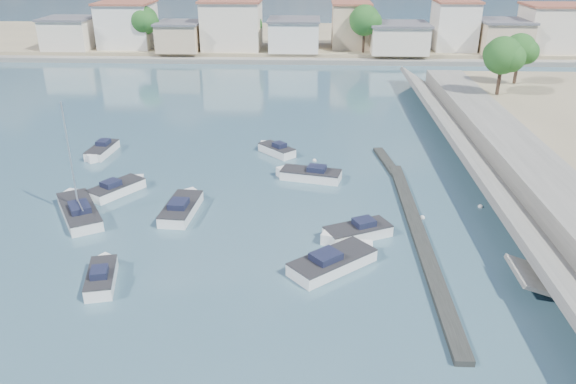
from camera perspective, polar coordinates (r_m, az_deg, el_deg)
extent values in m
plane|color=#325364|center=(67.42, 2.98, 7.79)|extent=(400.00, 400.00, 0.00)
cube|color=slate|center=(45.96, 26.88, -1.72)|extent=(5.00, 90.00, 1.80)
cube|color=slate|center=(44.33, 21.76, -1.68)|extent=(4.17, 90.00, 2.86)
cube|color=slate|center=(37.16, 25.59, -8.39)|extent=(5.31, 3.50, 1.94)
cube|color=black|center=(40.17, 13.20, -4.36)|extent=(1.00, 26.00, 0.35)
cube|color=black|center=(52.68, 10.14, 2.87)|extent=(2.00, 8.05, 0.30)
cube|color=gray|center=(118.13, 2.89, 15.20)|extent=(160.00, 40.00, 1.40)
cube|color=slate|center=(97.49, 2.92, 13.12)|extent=(160.00, 2.50, 0.80)
cube|color=beige|center=(110.68, -21.31, 14.74)|extent=(8.00, 8.00, 5.00)
cube|color=#595960|center=(110.35, -21.53, 16.10)|extent=(8.48, 8.48, 0.35)
cube|color=silver|center=(108.88, -15.98, 15.96)|extent=(9.00, 9.00, 7.50)
cube|color=#99513D|center=(108.45, -16.23, 18.00)|extent=(9.54, 9.54, 0.35)
cube|color=#CFB38E|center=(103.55, -10.94, 15.21)|extent=(7.00, 8.00, 4.50)
cube|color=#595960|center=(103.22, -11.05, 16.54)|extent=(7.42, 8.48, 0.35)
cube|color=beige|center=(103.62, -5.71, 16.49)|extent=(10.00, 9.00, 8.00)
cube|color=#99513D|center=(103.16, -5.81, 18.79)|extent=(10.60, 9.54, 0.35)
cube|color=silver|center=(101.89, 0.62, 15.63)|extent=(8.50, 8.50, 5.00)
cube|color=#595960|center=(101.53, 0.62, 17.12)|extent=(9.01, 9.01, 0.35)
cube|color=#CFB38E|center=(104.84, 6.38, 16.42)|extent=(6.50, 7.50, 7.50)
cube|color=#99513D|center=(104.40, 6.49, 18.55)|extent=(6.89, 7.95, 0.35)
cube|color=beige|center=(101.94, 11.13, 15.06)|extent=(9.50, 9.00, 4.50)
cube|color=#595960|center=(101.60, 11.24, 16.41)|extent=(10.07, 9.54, 0.35)
cube|color=silver|center=(106.49, 16.51, 15.87)|extent=(7.00, 8.00, 8.00)
cube|color=#99513D|center=(106.05, 16.79, 18.10)|extent=(7.42, 8.48, 0.35)
cube|color=#CFB38E|center=(106.93, 20.95, 14.51)|extent=(8.00, 9.00, 5.00)
cube|color=#595960|center=(106.59, 21.17, 15.92)|extent=(8.48, 9.54, 0.35)
cube|color=beige|center=(110.77, 25.46, 14.74)|extent=(10.50, 8.50, 7.50)
cube|color=#99513D|center=(110.35, 25.84, 16.73)|extent=(11.13, 9.01, 0.35)
cylinder|color=#38281E|center=(105.15, -14.21, 14.74)|extent=(0.44, 0.44, 3.38)
sphere|color=#1A4316|center=(104.70, -14.40, 16.54)|extent=(4.80, 4.80, 4.80)
sphere|color=#1A4316|center=(103.91, -13.98, 16.40)|extent=(3.60, 3.60, 3.60)
sphere|color=#1A4316|center=(105.33, -14.75, 16.63)|extent=(3.30, 3.30, 3.30)
cylinder|color=#38281E|center=(104.59, -3.89, 15.22)|extent=(0.44, 0.44, 2.93)
sphere|color=#1A4316|center=(104.18, -3.94, 16.79)|extent=(4.16, 4.16, 4.16)
sphere|color=#1A4316|center=(103.61, -3.52, 16.65)|extent=(3.12, 3.12, 3.12)
sphere|color=#1A4316|center=(104.62, -4.28, 16.88)|extent=(2.86, 2.86, 2.86)
cylinder|color=#38281E|center=(100.33, 7.68, 14.89)|extent=(0.44, 0.44, 3.60)
sphere|color=#1A4316|center=(99.84, 7.80, 16.90)|extent=(5.12, 5.12, 5.12)
sphere|color=#1A4316|center=(99.33, 8.39, 16.69)|extent=(3.84, 3.84, 3.84)
sphere|color=#1A4316|center=(100.23, 7.30, 17.05)|extent=(3.52, 3.52, 3.52)
cylinder|color=#38281E|center=(105.87, 16.48, 14.50)|extent=(0.44, 0.44, 3.15)
sphere|color=#1A4316|center=(105.44, 16.68, 16.16)|extent=(4.48, 4.48, 4.48)
sphere|color=#1A4316|center=(105.13, 17.20, 15.96)|extent=(3.36, 3.36, 3.36)
sphere|color=#1A4316|center=(105.67, 16.26, 16.30)|extent=(3.08, 3.08, 3.08)
cylinder|color=#38281E|center=(109.80, 24.93, 13.49)|extent=(0.44, 0.44, 2.70)
sphere|color=#1A4316|center=(109.44, 25.18, 14.85)|extent=(3.84, 3.84, 3.84)
sphere|color=#1A4316|center=(109.29, 25.62, 14.67)|extent=(2.88, 2.88, 2.88)
sphere|color=#1A4316|center=(109.54, 24.83, 14.98)|extent=(2.64, 2.64, 2.64)
cylinder|color=#38281E|center=(74.00, 20.62, 10.48)|extent=(0.44, 0.44, 3.15)
sphere|color=#1A4316|center=(73.41, 20.98, 12.83)|extent=(4.48, 4.48, 4.48)
sphere|color=#1A4316|center=(73.19, 21.72, 12.52)|extent=(3.36, 3.36, 3.36)
sphere|color=#1A4316|center=(73.57, 20.37, 13.05)|extent=(3.08, 3.08, 3.08)
cylinder|color=#38281E|center=(80.85, 22.14, 11.22)|extent=(0.44, 0.44, 2.93)
sphere|color=#1A4316|center=(80.34, 22.46, 13.22)|extent=(4.16, 4.16, 4.16)
sphere|color=#1A4316|center=(80.15, 23.10, 12.95)|extent=(3.12, 3.12, 3.12)
sphere|color=#1A4316|center=(80.47, 21.94, 13.41)|extent=(2.86, 2.86, 2.86)
cube|color=white|center=(35.94, -18.39, -8.43)|extent=(2.41, 4.22, 1.00)
cube|color=white|center=(37.39, -18.11, -7.04)|extent=(1.51, 1.51, 1.00)
cube|color=#262628|center=(35.69, -18.50, -7.75)|extent=(2.44, 4.23, 0.08)
cube|color=#1A1E36|center=(35.23, -18.62, -7.75)|extent=(1.21, 1.38, 0.48)
cube|color=white|center=(47.97, -17.01, 0.18)|extent=(4.10, 4.83, 1.00)
cube|color=white|center=(49.03, -15.22, 0.93)|extent=(1.54, 1.54, 1.00)
cube|color=#262628|center=(47.77, -17.08, 0.73)|extent=(4.13, 4.85, 0.08)
cube|color=#1A1E36|center=(47.44, -17.55, 0.82)|extent=(1.72, 1.78, 0.48)
cube|color=white|center=(48.71, 2.34, 1.64)|extent=(5.42, 3.04, 1.00)
cube|color=white|center=(49.22, -0.17, 1.91)|extent=(1.89, 1.89, 1.00)
cube|color=#262628|center=(48.52, 2.35, 2.19)|extent=(5.43, 3.08, 0.08)
cube|color=#1A1E36|center=(48.33, 2.94, 2.39)|extent=(1.77, 1.52, 0.48)
cube|color=white|center=(39.51, 7.09, -4.16)|extent=(4.98, 3.73, 1.00)
cube|color=white|center=(38.64, 4.56, -4.73)|extent=(1.70, 1.70, 1.00)
cube|color=#262628|center=(39.28, 7.13, -3.52)|extent=(4.99, 3.76, 0.08)
cube|color=#1A1E36|center=(39.39, 7.73, -3.08)|extent=(1.76, 1.66, 0.48)
cube|color=white|center=(43.27, -10.79, -1.80)|extent=(2.46, 5.39, 1.00)
cube|color=white|center=(45.21, -9.97, -0.57)|extent=(2.07, 2.07, 1.00)
cube|color=#262628|center=(43.06, -10.84, -1.20)|extent=(2.50, 5.39, 0.08)
cube|color=#1A1E36|center=(42.50, -11.06, -1.21)|extent=(1.40, 1.66, 0.48)
cube|color=white|center=(54.54, -1.14, 4.16)|extent=(3.81, 3.88, 1.00)
cube|color=white|center=(55.75, -2.25, 4.60)|extent=(1.12, 1.12, 1.00)
cube|color=#262628|center=(54.37, -1.15, 4.66)|extent=(3.83, 3.90, 0.08)
cube|color=#1A1E36|center=(54.01, -0.88, 4.80)|extent=(1.50, 1.51, 0.48)
cube|color=white|center=(57.45, -18.33, 3.96)|extent=(2.04, 4.59, 1.00)
cube|color=white|center=(55.82, -19.13, 3.27)|extent=(1.68, 1.68, 1.00)
cube|color=#262628|center=(57.29, -18.40, 4.43)|extent=(2.08, 4.60, 0.08)
cube|color=#1A1E36|center=(57.60, -18.25, 4.80)|extent=(1.15, 1.42, 0.48)
cube|color=white|center=(35.78, 4.53, -7.28)|extent=(5.83, 5.44, 1.00)
cube|color=white|center=(37.28, 7.35, -6.02)|extent=(1.71, 1.71, 1.00)
cube|color=#262628|center=(35.53, 4.55, -6.59)|extent=(5.86, 5.47, 0.08)
cube|color=#1A1E36|center=(35.07, 3.87, -6.55)|extent=(2.22, 2.18, 0.48)
cube|color=white|center=(44.88, -20.43, -1.99)|extent=(5.33, 6.84, 1.00)
cube|color=white|center=(47.54, -21.02, -0.62)|extent=(1.90, 1.90, 1.00)
cube|color=#262628|center=(44.67, -20.52, -1.42)|extent=(5.37, 6.86, 0.08)
cube|color=#1A1E36|center=(43.97, -20.42, -1.47)|extent=(2.21, 2.42, 0.48)
cylinder|color=silver|center=(43.21, -21.28, 3.38)|extent=(0.12, 0.12, 8.00)
cylinder|color=silver|center=(43.30, -20.39, -1.19)|extent=(1.31, 2.10, 0.08)
sphere|color=white|center=(33.36, 15.18, -11.25)|extent=(0.38, 0.38, 0.38)
sphere|color=white|center=(43.06, 13.48, -2.56)|extent=(0.38, 0.38, 0.38)
sphere|color=white|center=(46.09, 18.97, -1.43)|extent=(0.38, 0.38, 0.38)
sphere|color=white|center=(54.24, -0.05, 3.77)|extent=(0.38, 0.38, 0.38)
sphere|color=white|center=(52.90, 2.71, 3.20)|extent=(0.38, 0.38, 0.38)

